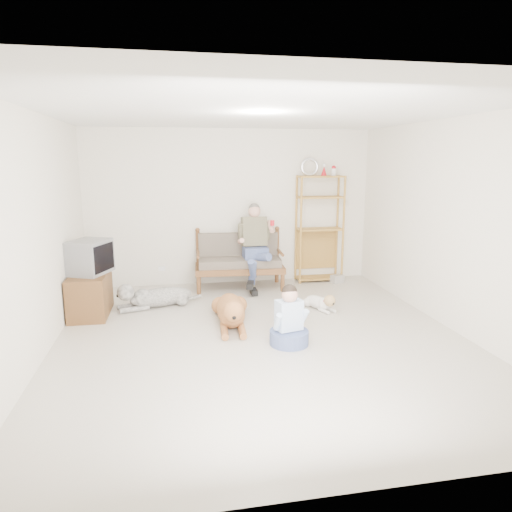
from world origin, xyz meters
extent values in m
plane|color=beige|center=(0.00, 0.00, 0.00)|extent=(5.50, 5.50, 0.00)
plane|color=white|center=(0.00, 0.00, 2.70)|extent=(5.50, 5.50, 0.00)
plane|color=silver|center=(0.00, 2.75, 1.35)|extent=(5.00, 0.00, 5.00)
plane|color=silver|center=(0.00, -2.75, 1.35)|extent=(5.00, 0.00, 5.00)
plane|color=silver|center=(-2.50, 0.00, 1.35)|extent=(0.00, 5.50, 5.50)
plane|color=silver|center=(2.50, 0.00, 1.35)|extent=(0.00, 5.50, 5.50)
cube|color=brown|center=(0.07, 2.31, 0.35)|extent=(1.54, 0.80, 0.10)
cube|color=#6A6051|center=(0.07, 2.31, 0.47)|extent=(1.42, 0.69, 0.13)
cube|color=#6A6051|center=(0.07, 2.55, 0.70)|extent=(1.38, 0.21, 0.45)
cylinder|color=brown|center=(0.07, 2.61, 0.90)|extent=(1.40, 0.14, 0.05)
cylinder|color=brown|center=(-0.63, 2.01, 0.15)|extent=(0.07, 0.07, 0.30)
cylinder|color=brown|center=(-0.63, 2.61, 0.47)|extent=(0.07, 0.07, 0.95)
cylinder|color=brown|center=(0.77, 2.01, 0.15)|extent=(0.07, 0.07, 0.30)
cylinder|color=brown|center=(0.77, 2.61, 0.47)|extent=(0.07, 0.07, 0.95)
cube|color=#515F95|center=(0.34, 2.27, 0.63)|extent=(0.40, 0.38, 0.20)
cube|color=#726B50|center=(0.34, 2.36, 0.97)|extent=(0.42, 0.29, 0.52)
sphere|color=tan|center=(0.34, 2.34, 1.32)|extent=(0.21, 0.21, 0.21)
sphere|color=#58534D|center=(0.34, 2.35, 1.36)|extent=(0.19, 0.19, 0.19)
cylinder|color=red|center=(0.61, 2.15, 1.14)|extent=(0.07, 0.07, 0.09)
cube|color=#C58D3E|center=(1.57, 2.55, 1.88)|extent=(0.81, 0.33, 0.03)
torus|color=silver|center=(1.36, 2.55, 2.05)|extent=(0.32, 0.05, 0.32)
cone|color=red|center=(1.62, 2.55, 1.98)|extent=(0.11, 0.11, 0.17)
cylinder|color=#C58D3E|center=(1.17, 2.39, 0.95)|extent=(0.04, 0.04, 1.90)
cylinder|color=#C58D3E|center=(1.17, 2.71, 0.95)|extent=(0.04, 0.04, 1.90)
cylinder|color=#C58D3E|center=(1.96, 2.39, 0.95)|extent=(0.04, 0.04, 1.90)
cylinder|color=#C58D3E|center=(1.96, 2.71, 0.95)|extent=(0.04, 0.04, 1.90)
cube|color=beige|center=(1.86, 2.35, 0.07)|extent=(0.25, 0.21, 0.13)
cube|color=brown|center=(-2.22, 1.33, 0.30)|extent=(0.51, 0.91, 0.60)
cube|color=brown|center=(-2.46, 1.11, 0.30)|extent=(0.03, 0.40, 0.50)
cube|color=brown|center=(-2.46, 1.55, 0.30)|extent=(0.03, 0.40, 0.50)
cube|color=slate|center=(-2.20, 1.36, 0.84)|extent=(0.64, 0.70, 0.47)
cube|color=black|center=(-1.99, 1.26, 0.84)|extent=(0.21, 0.45, 0.38)
cube|color=white|center=(-1.25, 2.73, 0.30)|extent=(0.12, 0.02, 0.08)
ellipsoid|color=#A56839|center=(-0.29, 0.70, 0.17)|extent=(0.45, 1.09, 0.34)
sphere|color=#A56839|center=(-0.32, 0.38, 0.19)|extent=(0.34, 0.34, 0.34)
sphere|color=#A56839|center=(-0.33, 0.11, 0.34)|extent=(0.26, 0.26, 0.26)
ellipsoid|color=#A56839|center=(-0.34, -0.01, 0.31)|extent=(0.13, 0.20, 0.10)
cylinder|color=#A56839|center=(-0.26, 1.23, 0.07)|extent=(0.17, 0.43, 0.05)
ellipsoid|color=#A56839|center=(-0.42, 0.14, 0.34)|extent=(0.06, 0.09, 0.13)
ellipsoid|color=#A56839|center=(-0.24, 0.13, 0.34)|extent=(0.06, 0.09, 0.13)
ellipsoid|color=silver|center=(-1.24, 1.53, 0.14)|extent=(1.00, 0.58, 0.28)
sphere|color=silver|center=(-1.51, 1.45, 0.16)|extent=(0.28, 0.28, 0.28)
sphere|color=silver|center=(-1.74, 1.39, 0.28)|extent=(0.25, 0.25, 0.25)
ellipsoid|color=silver|center=(-1.85, 1.35, 0.26)|extent=(0.20, 0.15, 0.09)
cylinder|color=silver|center=(-0.79, 1.67, 0.06)|extent=(0.33, 0.26, 0.05)
ellipsoid|color=silver|center=(-1.74, 1.48, 0.28)|extent=(0.09, 0.07, 0.12)
ellipsoid|color=silver|center=(-1.69, 1.31, 0.28)|extent=(0.09, 0.07, 0.12)
ellipsoid|color=white|center=(1.05, 1.00, 0.09)|extent=(0.38, 0.51, 0.18)
sphere|color=white|center=(1.11, 0.87, 0.10)|extent=(0.18, 0.18, 0.18)
sphere|color=tan|center=(1.15, 0.76, 0.18)|extent=(0.17, 0.17, 0.17)
ellipsoid|color=tan|center=(1.18, 0.69, 0.17)|extent=(0.11, 0.14, 0.06)
cylinder|color=white|center=(0.96, 1.22, 0.04)|extent=(0.15, 0.16, 0.03)
cone|color=tan|center=(1.09, 0.76, 0.23)|extent=(0.05, 0.05, 0.06)
cone|color=tan|center=(1.20, 0.80, 0.23)|extent=(0.05, 0.05, 0.06)
torus|color=red|center=(1.14, 0.78, 0.17)|extent=(0.15, 0.15, 0.02)
cylinder|color=#515F95|center=(0.29, -0.24, 0.09)|extent=(0.47, 0.47, 0.17)
cube|color=silver|center=(0.29, -0.22, 0.36)|extent=(0.34, 0.26, 0.36)
sphere|color=tan|center=(0.29, -0.24, 0.62)|extent=(0.19, 0.19, 0.19)
sphere|color=black|center=(0.29, -0.23, 0.65)|extent=(0.18, 0.18, 0.18)
camera|label=1|loc=(-1.04, -5.22, 2.17)|focal=32.00mm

